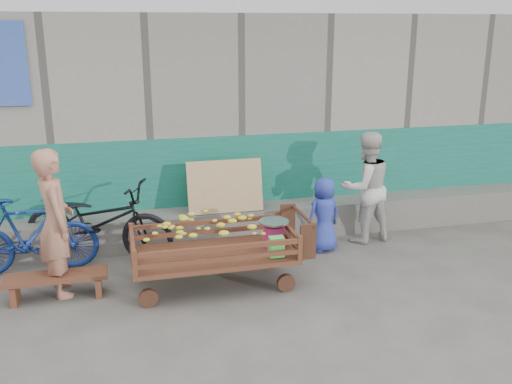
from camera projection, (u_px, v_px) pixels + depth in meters
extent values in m
plane|color=#4E4B47|center=(240.00, 326.00, 5.60)|extent=(80.00, 80.00, 0.00)
cube|color=gray|center=(183.00, 114.00, 9.00)|extent=(12.00, 3.00, 3.00)
cube|color=#156852|center=(199.00, 188.00, 7.81)|extent=(12.00, 0.03, 1.40)
cube|color=#63605B|center=(202.00, 226.00, 7.73)|extent=(12.00, 0.50, 0.45)
cube|color=tan|center=(225.00, 186.00, 7.52)|extent=(1.00, 0.19, 0.68)
cube|color=#3A5DBB|center=(3.00, 64.00, 6.78)|extent=(0.55, 0.03, 1.00)
cube|color=#583120|center=(213.00, 255.00, 6.37)|extent=(1.80, 0.90, 0.05)
cylinder|color=#362117|center=(149.00, 298.00, 5.96)|extent=(0.20, 0.06, 0.20)
cube|color=#583120|center=(135.00, 263.00, 5.72)|extent=(0.05, 0.05, 0.28)
cylinder|color=#362117|center=(145.00, 272.00, 6.57)|extent=(0.20, 0.06, 0.20)
cube|color=#583120|center=(131.00, 235.00, 6.51)|extent=(0.05, 0.05, 0.28)
cylinder|color=#362117|center=(286.00, 283.00, 6.31)|extent=(0.20, 0.06, 0.20)
cube|color=#583120|center=(300.00, 248.00, 6.13)|extent=(0.05, 0.05, 0.28)
cylinder|color=#362117|center=(270.00, 260.00, 6.93)|extent=(0.20, 0.06, 0.20)
cube|color=#583120|center=(278.00, 223.00, 6.92)|extent=(0.05, 0.05, 0.28)
cube|color=#583120|center=(220.00, 259.00, 5.94)|extent=(1.74, 0.04, 0.05)
cube|color=#583120|center=(220.00, 248.00, 5.90)|extent=(1.74, 0.04, 0.05)
cube|color=#583120|center=(207.00, 232.00, 6.72)|extent=(1.74, 0.04, 0.05)
cube|color=#583120|center=(207.00, 222.00, 6.69)|extent=(1.74, 0.04, 0.05)
cube|color=#583120|center=(133.00, 252.00, 6.13)|extent=(0.04, 0.84, 0.05)
cube|color=#583120|center=(133.00, 241.00, 6.09)|extent=(0.04, 0.84, 0.05)
cube|color=#583120|center=(288.00, 238.00, 6.53)|extent=(0.04, 0.84, 0.05)
cube|color=#583120|center=(288.00, 228.00, 6.50)|extent=(0.04, 0.84, 0.05)
cylinder|color=#362117|center=(303.00, 216.00, 6.51)|extent=(0.04, 0.80, 0.04)
cube|color=#362117|center=(288.00, 220.00, 6.88)|extent=(0.18, 0.04, 0.40)
cube|color=#362117|center=(308.00, 242.00, 6.19)|extent=(0.18, 0.04, 0.40)
ellipsoid|color=yellow|center=(204.00, 235.00, 6.27)|extent=(1.30, 0.70, 0.44)
cylinder|color=#CA256E|center=(274.00, 236.00, 6.49)|extent=(0.24, 0.24, 0.26)
cylinder|color=silver|center=(274.00, 225.00, 6.45)|extent=(0.03, 0.03, 0.06)
cylinder|color=silver|center=(274.00, 222.00, 6.44)|extent=(0.34, 0.34, 0.02)
cube|color=#4AE758|center=(276.00, 247.00, 6.22)|extent=(0.16, 0.12, 0.22)
cube|color=#583120|center=(56.00, 277.00, 6.11)|extent=(1.08, 0.32, 0.04)
cube|color=#583120|center=(15.00, 293.00, 6.05)|extent=(0.06, 0.30, 0.22)
cube|color=#583120|center=(99.00, 284.00, 6.25)|extent=(0.06, 0.30, 0.22)
imported|color=#B3755D|center=(56.00, 223.00, 6.09)|extent=(0.52, 0.67, 1.63)
imported|color=silver|center=(366.00, 187.00, 7.64)|extent=(0.81, 0.67, 1.51)
imported|color=#2C3DAE|center=(324.00, 215.00, 7.37)|extent=(0.54, 0.42, 0.98)
imported|color=black|center=(98.00, 222.00, 7.06)|extent=(2.03, 1.36, 1.01)
imported|color=navy|center=(30.00, 235.00, 6.70)|extent=(1.56, 0.44, 0.94)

